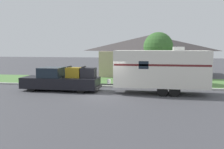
% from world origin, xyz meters
% --- Properties ---
extents(ground_plane, '(120.00, 120.00, 0.00)m').
position_xyz_m(ground_plane, '(0.00, 0.00, 0.00)').
color(ground_plane, '#47474C').
extents(curb_strip, '(80.00, 0.30, 0.14)m').
position_xyz_m(curb_strip, '(0.00, 3.75, 0.07)').
color(curb_strip, '#ADADA8').
rests_on(curb_strip, ground_plane).
extents(lawn_strip, '(80.00, 7.00, 0.03)m').
position_xyz_m(lawn_strip, '(0.00, 7.40, 0.01)').
color(lawn_strip, '#568442').
rests_on(lawn_strip, ground_plane).
extents(house_across_street, '(12.36, 8.63, 5.00)m').
position_xyz_m(house_across_street, '(2.71, 14.30, 2.60)').
color(house_across_street, tan).
rests_on(house_across_street, ground_plane).
extents(pickup_truck, '(6.35, 2.07, 2.01)m').
position_xyz_m(pickup_truck, '(-4.13, 1.43, 0.87)').
color(pickup_truck, black).
rests_on(pickup_truck, ground_plane).
extents(travel_trailer, '(8.10, 2.38, 3.56)m').
position_xyz_m(travel_trailer, '(3.83, 1.43, 1.91)').
color(travel_trailer, black).
rests_on(travel_trailer, ground_plane).
extents(mailbox, '(0.48, 0.20, 1.28)m').
position_xyz_m(mailbox, '(7.02, 4.80, 0.99)').
color(mailbox, brown).
rests_on(mailbox, ground_plane).
extents(tree_in_yard, '(2.88, 2.88, 4.98)m').
position_xyz_m(tree_in_yard, '(3.66, 7.26, 3.53)').
color(tree_in_yard, brown).
rests_on(tree_in_yard, ground_plane).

